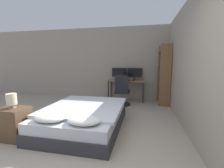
% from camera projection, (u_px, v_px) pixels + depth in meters
% --- Properties ---
extents(wall_back, '(12.00, 0.06, 2.70)m').
position_uv_depth(wall_back, '(120.00, 63.00, 5.71)').
color(wall_back, '#9E9384').
rests_on(wall_back, ground_plane).
extents(wall_side_right, '(0.06, 12.00, 2.70)m').
position_uv_depth(wall_side_right, '(194.00, 65.00, 2.70)').
color(wall_side_right, '#9E9384').
rests_on(wall_side_right, ground_plane).
extents(bed, '(1.58, 1.99, 0.54)m').
position_uv_depth(bed, '(84.00, 117.00, 3.19)').
color(bed, '#2D2D33').
rests_on(bed, ground_plane).
extents(nightstand, '(0.50, 0.41, 0.58)m').
position_uv_depth(nightstand, '(14.00, 123.00, 2.73)').
color(nightstand, brown).
rests_on(nightstand, ground_plane).
extents(bedside_lamp, '(0.17, 0.17, 0.26)m').
position_uv_depth(bedside_lamp, '(11.00, 99.00, 2.67)').
color(bedside_lamp, gray).
rests_on(bedside_lamp, nightstand).
extents(desk, '(1.33, 0.55, 0.75)m').
position_uv_depth(desk, '(126.00, 83.00, 5.41)').
color(desk, '#846042').
rests_on(desk, ground_plane).
extents(monitor_left, '(0.55, 0.16, 0.43)m').
position_uv_depth(monitor_left, '(119.00, 73.00, 5.59)').
color(monitor_left, black).
rests_on(monitor_left, desk).
extents(monitor_right, '(0.55, 0.16, 0.43)m').
position_uv_depth(monitor_right, '(135.00, 73.00, 5.48)').
color(monitor_right, black).
rests_on(monitor_right, desk).
extents(keyboard, '(0.35, 0.13, 0.02)m').
position_uv_depth(keyboard, '(126.00, 81.00, 5.23)').
color(keyboard, black).
rests_on(keyboard, desk).
extents(computer_mouse, '(0.07, 0.05, 0.04)m').
position_uv_depth(computer_mouse, '(133.00, 80.00, 5.18)').
color(computer_mouse, black).
rests_on(computer_mouse, desk).
extents(office_chair, '(0.52, 0.52, 0.99)m').
position_uv_depth(office_chair, '(122.00, 93.00, 4.82)').
color(office_chair, black).
rests_on(office_chair, ground_plane).
extents(bookshelf, '(0.34, 0.71, 1.96)m').
position_uv_depth(bookshelf, '(164.00, 73.00, 4.90)').
color(bookshelf, brown).
rests_on(bookshelf, ground_plane).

